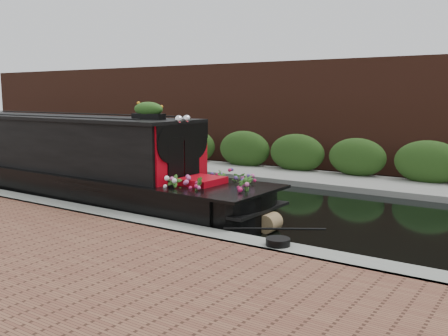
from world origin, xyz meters
The scene contains 8 objects.
ground centered at (0.00, 0.00, 0.00)m, with size 80.00×80.00×0.00m, color black.
near_bank_coping centered at (0.00, -3.30, 0.00)m, with size 40.00×0.60×0.50m, color gray.
far_bank_path centered at (0.00, 4.20, 0.00)m, with size 40.00×2.40×0.34m, color gray.
far_hedge centered at (0.00, 5.10, 0.00)m, with size 40.00×1.10×2.80m, color #234216.
far_brick_wall centered at (0.00, 7.20, 0.00)m, with size 40.00×1.00×8.00m, color #4D261A.
narrowboat centered at (-3.58, -1.84, 0.83)m, with size 11.97×2.29×2.79m.
rope_fender centered at (2.74, -1.84, 0.19)m, with size 0.37×0.37×0.42m, color olive.
coiled_mooring_rope centered at (3.69, -3.27, 0.31)m, with size 0.41×0.41×0.12m, color black.
Camera 1 is at (7.45, -10.40, 2.72)m, focal length 40.00 mm.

